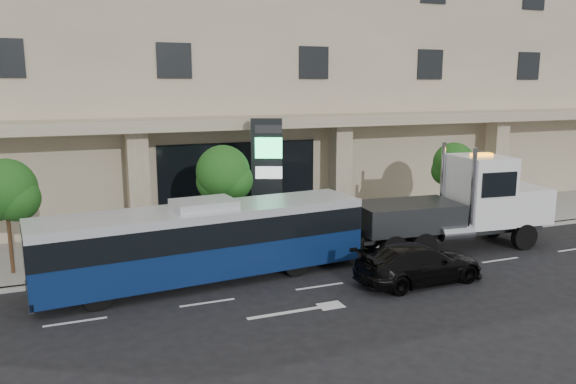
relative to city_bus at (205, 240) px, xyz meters
name	(u,v)px	position (x,y,z in m)	size (l,w,h in m)	color
ground	(303,273)	(3.54, -0.57, -1.51)	(120.00, 120.00, 0.00)	black
sidewalk	(259,238)	(3.54, 4.43, -1.43)	(120.00, 6.00, 0.15)	gray
curb	(283,256)	(3.54, 1.43, -1.43)	(120.00, 0.30, 0.15)	gray
convention_center	(200,32)	(3.54, 14.85, 8.47)	(60.00, 17.60, 20.00)	tan
tree_left	(6,194)	(-6.43, 3.02, 1.60)	(2.27, 2.20, 4.22)	#422B19
tree_mid	(224,176)	(1.57, 3.02, 1.75)	(2.28, 2.20, 4.38)	#422B19
tree_right	(454,166)	(13.07, 3.02, 1.53)	(2.10, 2.00, 4.04)	#422B19
city_bus	(205,240)	(0.00, 0.00, 0.00)	(11.86, 3.50, 2.96)	black
tow_truck	(461,206)	(11.15, 0.02, 0.33)	(9.83, 3.11, 4.46)	#2D3033
black_sedan	(419,263)	(7.01, -2.99, -0.81)	(1.95, 4.80, 1.39)	black
signage_pylon	(267,179)	(3.75, 3.87, 1.37)	(1.41, 0.97, 5.35)	black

